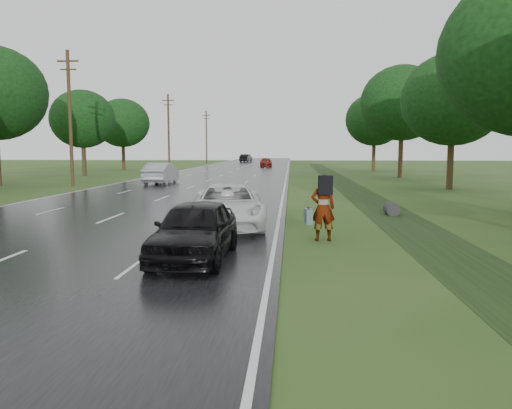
{
  "coord_description": "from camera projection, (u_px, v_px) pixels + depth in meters",
  "views": [
    {
      "loc": [
        7.22,
        -11.42,
        2.82
      ],
      "look_at": [
        6.27,
        2.05,
        1.3
      ],
      "focal_mm": 35.0,
      "sensor_mm": 36.0,
      "label": 1
    }
  ],
  "objects": [
    {
      "name": "road",
      "position": [
        228.0,
        173.0,
        56.74
      ],
      "size": [
        14.0,
        180.0,
        0.04
      ],
      "primitive_type": "cube",
      "color": "black",
      "rests_on": "ground"
    },
    {
      "name": "edge_stripe_east",
      "position": [
        287.0,
        173.0,
        56.27
      ],
      "size": [
        0.12,
        180.0,
        0.01
      ],
      "primitive_type": "cube",
      "color": "silver",
      "rests_on": "road"
    },
    {
      "name": "edge_stripe_west",
      "position": [
        169.0,
        173.0,
        57.21
      ],
      "size": [
        0.12,
        180.0,
        0.01
      ],
      "primitive_type": "cube",
      "color": "silver",
      "rests_on": "road"
    },
    {
      "name": "center_line",
      "position": [
        228.0,
        173.0,
        56.74
      ],
      "size": [
        0.12,
        180.0,
        0.01
      ],
      "primitive_type": "cube",
      "color": "silver",
      "rests_on": "road"
    },
    {
      "name": "drainage_ditch",
      "position": [
        362.0,
        195.0,
        29.87
      ],
      "size": [
        2.2,
        120.0,
        0.56
      ],
      "color": "black",
      "rests_on": "ground"
    },
    {
      "name": "utility_pole_mid",
      "position": [
        70.0,
        116.0,
        36.98
      ],
      "size": [
        1.6,
        0.26,
        10.0
      ],
      "color": "#392617",
      "rests_on": "ground"
    },
    {
      "name": "utility_pole_far",
      "position": [
        169.0,
        131.0,
        66.72
      ],
      "size": [
        1.6,
        0.26,
        10.0
      ],
      "color": "#392617",
      "rests_on": "ground"
    },
    {
      "name": "utility_pole_distant",
      "position": [
        206.0,
        136.0,
        96.46
      ],
      "size": [
        1.6,
        0.26,
        10.0
      ],
      "color": "#392617",
      "rests_on": "ground"
    },
    {
      "name": "tree_east_c",
      "position": [
        453.0,
        100.0,
        33.97
      ],
      "size": [
        7.0,
        7.0,
        9.29
      ],
      "color": "#392617",
      "rests_on": "ground"
    },
    {
      "name": "tree_east_d",
      "position": [
        402.0,
        103.0,
        47.76
      ],
      "size": [
        8.0,
        8.0,
        10.76
      ],
      "color": "#392617",
      "rests_on": "ground"
    },
    {
      "name": "tree_east_f",
      "position": [
        375.0,
        120.0,
        61.75
      ],
      "size": [
        7.2,
        7.2,
        9.62
      ],
      "color": "#392617",
      "rests_on": "ground"
    },
    {
      "name": "tree_west_d",
      "position": [
        82.0,
        119.0,
        51.14
      ],
      "size": [
        6.6,
        6.6,
        8.8
      ],
      "color": "#392617",
      "rests_on": "ground"
    },
    {
      "name": "tree_west_f",
      "position": [
        122.0,
        123.0,
        65.02
      ],
      "size": [
        7.0,
        7.0,
        9.29
      ],
      "color": "#392617",
      "rests_on": "ground"
    },
    {
      "name": "pedestrian",
      "position": [
        322.0,
        207.0,
        15.18
      ],
      "size": [
        0.98,
        0.79,
        2.04
      ],
      "rotation": [
        0.0,
        0.0,
        3.28
      ],
      "color": "#A5998C",
      "rests_on": "ground"
    },
    {
      "name": "white_pickup",
      "position": [
        227.0,
        206.0,
        17.7
      ],
      "size": [
        3.18,
        5.72,
        1.51
      ],
      "primitive_type": "imported",
      "rotation": [
        0.0,
        0.0,
        0.13
      ],
      "color": "silver",
      "rests_on": "road"
    },
    {
      "name": "dark_sedan",
      "position": [
        195.0,
        230.0,
        12.53
      ],
      "size": [
        1.89,
        4.44,
        1.5
      ],
      "primitive_type": "imported",
      "rotation": [
        0.0,
        0.0,
        -0.03
      ],
      "color": "black",
      "rests_on": "road"
    },
    {
      "name": "silver_sedan",
      "position": [
        161.0,
        173.0,
        39.38
      ],
      "size": [
        1.8,
        5.06,
        1.66
      ],
      "primitive_type": "imported",
      "rotation": [
        0.0,
        0.0,
        3.13
      ],
      "color": "#9C9EA4",
      "rests_on": "road"
    },
    {
      "name": "far_car_red",
      "position": [
        266.0,
        162.0,
        76.62
      ],
      "size": [
        2.14,
        4.67,
        1.32
      ],
      "primitive_type": "imported",
      "rotation": [
        0.0,
        0.0,
        0.06
      ],
      "color": "#65120B",
      "rests_on": "road"
    },
    {
      "name": "far_car_dark",
      "position": [
        246.0,
        158.0,
        103.9
      ],
      "size": [
        2.41,
        5.06,
        1.6
      ],
      "primitive_type": "imported",
      "rotation": [
        0.0,
        0.0,
        2.99
      ],
      "color": "black",
      "rests_on": "road"
    }
  ]
}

